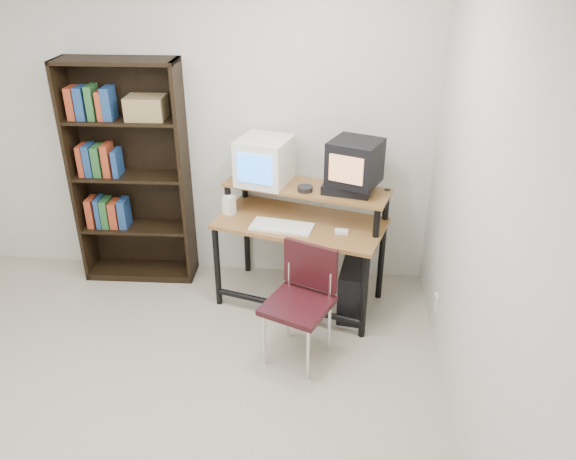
# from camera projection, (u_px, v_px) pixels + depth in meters

# --- Properties ---
(floor) EXTENTS (4.00, 4.00, 0.01)m
(floor) POSITION_uv_depth(u_px,v_px,m) (127.00, 433.00, 3.44)
(floor) COLOR #B7AD97
(floor) RESTS_ON ground
(back_wall) EXTENTS (4.00, 0.01, 2.60)m
(back_wall) POSITION_uv_depth(u_px,v_px,m) (190.00, 130.00, 4.61)
(back_wall) COLOR silver
(back_wall) RESTS_ON floor
(right_wall) EXTENTS (0.01, 4.00, 2.60)m
(right_wall) POSITION_uv_depth(u_px,v_px,m) (498.00, 266.00, 2.68)
(right_wall) COLOR silver
(right_wall) RESTS_ON floor
(computer_desk) EXTENTS (1.42, 0.97, 0.98)m
(computer_desk) POSITION_uv_depth(u_px,v_px,m) (301.00, 225.00, 4.41)
(computer_desk) COLOR olive
(computer_desk) RESTS_ON floor
(crt_monitor) EXTENTS (0.47, 0.47, 0.36)m
(crt_monitor) POSITION_uv_depth(u_px,v_px,m) (264.00, 161.00, 4.39)
(crt_monitor) COLOR white
(crt_monitor) RESTS_ON computer_desk
(vcr) EXTENTS (0.41, 0.33, 0.08)m
(vcr) POSITION_uv_depth(u_px,v_px,m) (347.00, 188.00, 4.27)
(vcr) COLOR black
(vcr) RESTS_ON computer_desk
(crt_tv) EXTENTS (0.46, 0.45, 0.33)m
(crt_tv) POSITION_uv_depth(u_px,v_px,m) (355.00, 162.00, 4.18)
(crt_tv) COLOR black
(crt_tv) RESTS_ON vcr
(cd_spindle) EXTENTS (0.16, 0.16, 0.05)m
(cd_spindle) POSITION_uv_depth(u_px,v_px,m) (305.00, 189.00, 4.28)
(cd_spindle) COLOR #26262B
(cd_spindle) RESTS_ON computer_desk
(keyboard) EXTENTS (0.50, 0.29, 0.03)m
(keyboard) POSITION_uv_depth(u_px,v_px,m) (282.00, 227.00, 4.28)
(keyboard) COLOR white
(keyboard) RESTS_ON computer_desk
(mousepad) EXTENTS (0.28, 0.26, 0.01)m
(mousepad) POSITION_uv_depth(u_px,v_px,m) (344.00, 236.00, 4.19)
(mousepad) COLOR black
(mousepad) RESTS_ON computer_desk
(mouse) EXTENTS (0.10, 0.07, 0.03)m
(mouse) POSITION_uv_depth(u_px,v_px,m) (342.00, 232.00, 4.20)
(mouse) COLOR white
(mouse) RESTS_ON mousepad
(desk_speaker) EXTENTS (0.11, 0.10, 0.17)m
(desk_speaker) POSITION_uv_depth(u_px,v_px,m) (229.00, 206.00, 4.47)
(desk_speaker) COLOR white
(desk_speaker) RESTS_ON computer_desk
(pc_tower) EXTENTS (0.26, 0.47, 0.42)m
(pc_tower) POSITION_uv_depth(u_px,v_px,m) (353.00, 289.00, 4.48)
(pc_tower) COLOR black
(pc_tower) RESTS_ON floor
(school_chair) EXTENTS (0.55, 0.55, 0.84)m
(school_chair) POSITION_uv_depth(u_px,v_px,m) (302.00, 292.00, 3.88)
(school_chair) COLOR black
(school_chair) RESTS_ON floor
(bookshelf) EXTENTS (0.96, 0.35, 1.90)m
(bookshelf) POSITION_uv_depth(u_px,v_px,m) (131.00, 172.00, 4.68)
(bookshelf) COLOR black
(bookshelf) RESTS_ON floor
(wall_outlet) EXTENTS (0.02, 0.08, 0.12)m
(wall_outlet) POSITION_uv_depth(u_px,v_px,m) (436.00, 302.00, 4.16)
(wall_outlet) COLOR beige
(wall_outlet) RESTS_ON right_wall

